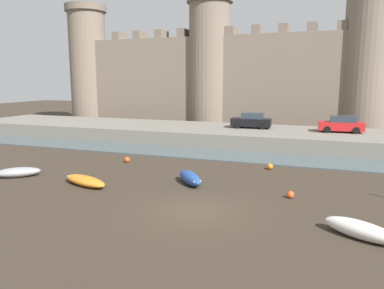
% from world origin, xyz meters
% --- Properties ---
extents(ground_plane, '(160.00, 160.00, 0.00)m').
position_xyz_m(ground_plane, '(0.00, 0.00, 0.00)').
color(ground_plane, '#382D23').
extents(water_channel, '(80.00, 4.50, 0.10)m').
position_xyz_m(water_channel, '(0.00, 13.67, 0.05)').
color(water_channel, '#47565B').
rests_on(water_channel, ground).
extents(quay_road, '(70.11, 10.00, 1.45)m').
position_xyz_m(quay_road, '(0.00, 20.92, 0.72)').
color(quay_road, slate).
rests_on(quay_road, ground).
extents(castle, '(64.18, 6.07, 20.36)m').
position_xyz_m(castle, '(-0.00, 32.35, 7.51)').
color(castle, '#7A6B5B').
rests_on(castle, ground).
extents(rowboat_near_channel_right, '(2.57, 2.74, 0.79)m').
position_xyz_m(rowboat_near_channel_right, '(-1.96, 4.47, 0.41)').
color(rowboat_near_channel_right, '#234793').
rests_on(rowboat_near_channel_right, ground).
extents(rowboat_foreground_centre, '(3.79, 2.26, 0.57)m').
position_xyz_m(rowboat_foreground_centre, '(-7.92, 1.97, 0.30)').
color(rowboat_foreground_centre, orange).
rests_on(rowboat_foreground_centre, ground).
extents(rowboat_midflat_right, '(3.16, 2.30, 0.73)m').
position_xyz_m(rowboat_midflat_right, '(7.43, -0.67, 0.38)').
color(rowboat_midflat_right, silver).
rests_on(rowboat_midflat_right, ground).
extents(rowboat_foreground_right, '(2.88, 2.65, 0.65)m').
position_xyz_m(rowboat_foreground_right, '(-13.36, 2.08, 0.34)').
color(rowboat_foreground_right, gray).
rests_on(rowboat_foreground_right, ground).
extents(mooring_buoy_near_shore, '(0.45, 0.45, 0.45)m').
position_xyz_m(mooring_buoy_near_shore, '(-8.80, 8.54, 0.22)').
color(mooring_buoy_near_shore, '#E04C1E').
rests_on(mooring_buoy_near_shore, ground).
extents(mooring_buoy_off_centre, '(0.41, 0.41, 0.41)m').
position_xyz_m(mooring_buoy_off_centre, '(4.22, 3.75, 0.20)').
color(mooring_buoy_off_centre, '#E04C1E').
rests_on(mooring_buoy_off_centre, ground).
extents(mooring_buoy_mid_mud, '(0.44, 0.44, 0.44)m').
position_xyz_m(mooring_buoy_mid_mud, '(2.13, 10.11, 0.22)').
color(mooring_buoy_mid_mud, orange).
rests_on(mooring_buoy_mid_mud, ground).
extents(car_quay_centre_west, '(4.21, 2.11, 1.62)m').
position_xyz_m(car_quay_centre_west, '(-1.68, 21.93, 2.23)').
color(car_quay_centre_west, black).
rests_on(car_quay_centre_west, quay_road).
extents(car_quay_east, '(4.21, 2.11, 1.62)m').
position_xyz_m(car_quay_east, '(7.06, 21.70, 2.23)').
color(car_quay_east, red).
rests_on(car_quay_east, quay_road).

